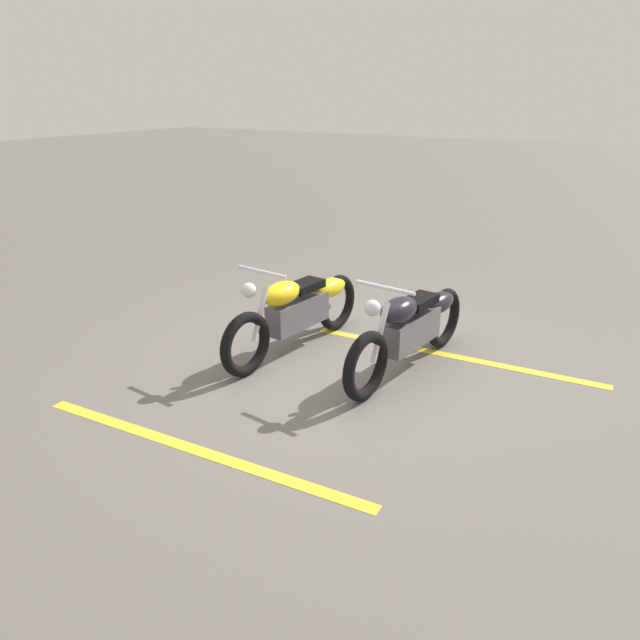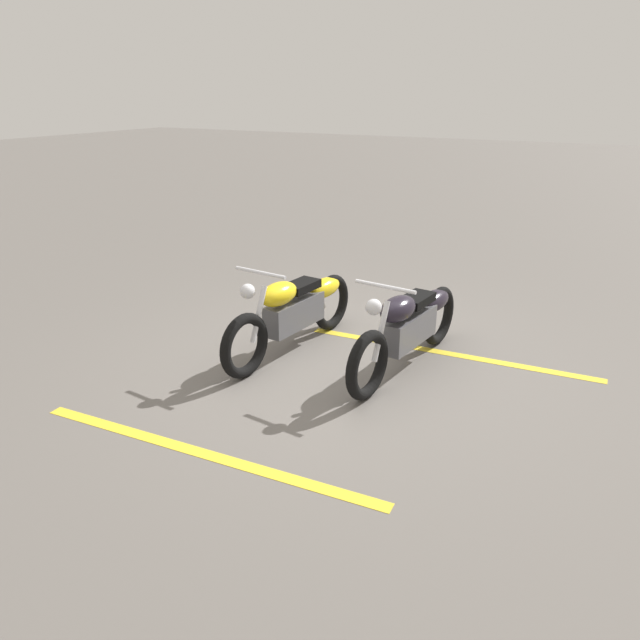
# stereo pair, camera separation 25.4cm
# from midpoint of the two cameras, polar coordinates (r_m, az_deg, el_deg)

# --- Properties ---
(ground_plane) EXTENTS (60.00, 60.00, 0.00)m
(ground_plane) POSITION_cam_midpoint_polar(r_m,az_deg,el_deg) (6.38, 3.37, -4.15)
(ground_plane) COLOR #66605B
(motorcycle_bright_foreground) EXTENTS (2.23, 0.62, 1.04)m
(motorcycle_bright_foreground) POSITION_cam_midpoint_polar(r_m,az_deg,el_deg) (6.57, -0.97, 1.02)
(motorcycle_bright_foreground) COLOR black
(motorcycle_bright_foreground) RESTS_ON ground
(motorcycle_dark_foreground) EXTENTS (2.23, 0.62, 1.04)m
(motorcycle_dark_foreground) POSITION_cam_midpoint_polar(r_m,az_deg,el_deg) (6.18, 9.82, -0.61)
(motorcycle_dark_foreground) COLOR black
(motorcycle_dark_foreground) RESTS_ON ground
(parking_stripe_near) EXTENTS (0.30, 3.20, 0.01)m
(parking_stripe_near) POSITION_cam_midpoint_polar(r_m,az_deg,el_deg) (6.72, 13.42, -3.32)
(parking_stripe_near) COLOR yellow
(parking_stripe_near) RESTS_ON ground
(parking_stripe_mid) EXTENTS (0.30, 3.20, 0.01)m
(parking_stripe_mid) POSITION_cam_midpoint_polar(r_m,az_deg,el_deg) (5.03, -10.32, -11.97)
(parking_stripe_mid) COLOR yellow
(parking_stripe_mid) RESTS_ON ground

